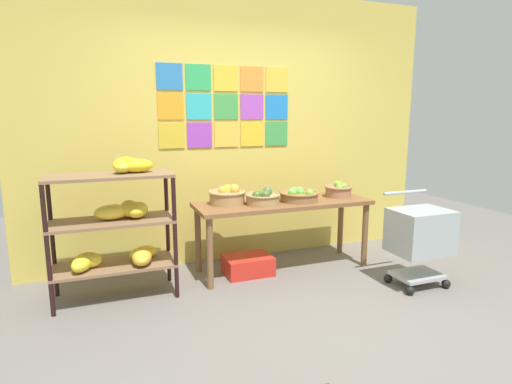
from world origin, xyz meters
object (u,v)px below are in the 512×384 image
at_px(fruit_basket_centre, 299,195).
at_px(produce_crate_under_table, 248,265).
at_px(fruit_basket_back_right, 263,198).
at_px(fruit_basket_left, 227,195).
at_px(fruit_basket_back_left, 338,190).
at_px(banana_shelf_unit, 119,219).
at_px(shopping_cart, 420,234).
at_px(display_table, 283,210).

height_order(fruit_basket_centre, produce_crate_under_table, fruit_basket_centre).
relative_size(fruit_basket_back_right, fruit_basket_left, 0.94).
relative_size(fruit_basket_back_left, produce_crate_under_table, 0.64).
xyz_separation_m(banana_shelf_unit, shopping_cart, (2.54, -0.74, -0.19)).
distance_m(fruit_basket_back_right, fruit_basket_left, 0.34).
bearing_deg(fruit_basket_left, banana_shelf_unit, -169.47).
height_order(banana_shelf_unit, fruit_basket_back_right, banana_shelf_unit).
xyz_separation_m(fruit_basket_back_right, fruit_basket_left, (-0.31, 0.15, 0.02)).
height_order(banana_shelf_unit, fruit_basket_left, banana_shelf_unit).
height_order(display_table, shopping_cart, shopping_cart).
height_order(banana_shelf_unit, fruit_basket_centre, banana_shelf_unit).
bearing_deg(fruit_basket_back_right, fruit_basket_back_left, 5.22).
xyz_separation_m(banana_shelf_unit, produce_crate_under_table, (1.18, 0.08, -0.59)).
relative_size(fruit_basket_left, shopping_cart, 0.42).
xyz_separation_m(display_table, fruit_basket_back_left, (0.64, 0.02, 0.16)).
bearing_deg(banana_shelf_unit, fruit_basket_left, 10.53).
bearing_deg(produce_crate_under_table, fruit_basket_left, 147.98).
bearing_deg(fruit_basket_centre, fruit_basket_back_right, -177.05).
height_order(display_table, fruit_basket_back_right, fruit_basket_back_right).
distance_m(fruit_basket_left, produce_crate_under_table, 0.72).
bearing_deg(shopping_cart, display_table, 135.48).
xyz_separation_m(fruit_basket_back_left, produce_crate_under_table, (-1.03, -0.04, -0.68)).
bearing_deg(display_table, fruit_basket_back_right, -166.00).
bearing_deg(shopping_cart, fruit_basket_back_right, 143.62).
xyz_separation_m(fruit_basket_centre, fruit_basket_left, (-0.70, 0.13, 0.03)).
xyz_separation_m(fruit_basket_back_left, shopping_cart, (0.33, -0.85, -0.29)).
bearing_deg(banana_shelf_unit, display_table, 3.57).
height_order(produce_crate_under_table, shopping_cart, shopping_cart).
height_order(fruit_basket_centre, fruit_basket_back_right, fruit_basket_back_right).
relative_size(banana_shelf_unit, fruit_basket_left, 3.34).
bearing_deg(shopping_cart, produce_crate_under_table, 144.91).
relative_size(fruit_basket_back_right, shopping_cart, 0.40).
bearing_deg(fruit_basket_back_left, banana_shelf_unit, -176.94).
bearing_deg(display_table, fruit_basket_centre, -14.74).
relative_size(banana_shelf_unit, fruit_basket_back_left, 4.11).
xyz_separation_m(fruit_basket_left, shopping_cart, (1.53, -0.92, -0.30)).
bearing_deg(produce_crate_under_table, display_table, 2.25).
bearing_deg(display_table, fruit_basket_back_left, 1.81).
height_order(fruit_basket_centre, fruit_basket_left, fruit_basket_left).
bearing_deg(shopping_cart, fruit_basket_left, 144.80).
relative_size(fruit_basket_centre, shopping_cart, 0.47).
relative_size(fruit_basket_back_left, shopping_cart, 0.35).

